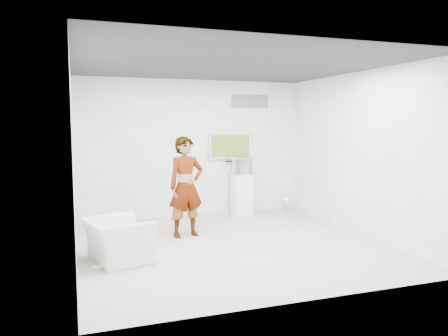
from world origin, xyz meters
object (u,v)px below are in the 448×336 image
Objects in this scene: pedestal at (241,194)px; floor_uplight at (286,205)px; tv at (230,146)px; armchair at (118,240)px; person at (186,187)px.

pedestal is 1.19m from floor_uplight.
armchair is (-2.76, -2.73, -1.23)m from tv.
person is at bearing -131.17° from tv.
person is at bearing -152.49° from floor_uplight.
tv is 1.13m from pedestal.
pedestal is at bearing -50.75° from tv.
armchair is (-1.32, -1.08, -0.59)m from person.
pedestal reaches higher than armchair.
floor_uplight is (4.10, 2.53, -0.17)m from armchair.
armchair is at bearing -148.34° from floor_uplight.
armchair is 1.06× the size of pedestal.
person is at bearing -65.04° from armchair.
tv is at bearing 39.12° from person.
floor_uplight is (2.78, 1.45, -0.76)m from person.
tv reaches higher than person.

